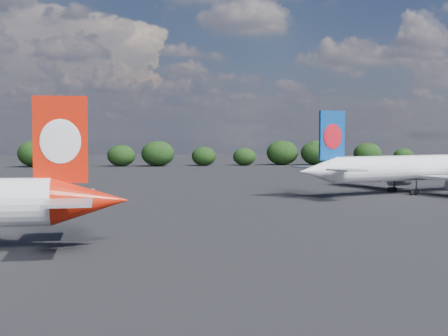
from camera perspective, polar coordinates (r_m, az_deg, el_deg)
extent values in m
plane|color=black|center=(102.97, -12.51, -3.12)|extent=(500.00, 500.00, 0.00)
cone|color=red|center=(61.13, -12.08, -2.96)|extent=(7.57, 4.98, 4.58)
cube|color=red|center=(60.93, -14.73, 2.52)|extent=(5.06, 0.73, 8.25)
ellipsoid|color=white|center=(60.66, -14.74, 2.36)|extent=(3.86, 0.39, 4.22)
ellipsoid|color=white|center=(61.21, -14.71, 2.37)|extent=(3.86, 0.39, 4.22)
cube|color=#999CA0|center=(56.15, -14.07, -3.13)|extent=(4.42, 5.72, 0.28)
cube|color=#999CA0|center=(66.18, -13.58, -2.20)|extent=(4.42, 5.72, 0.28)
cylinder|color=white|center=(122.33, 16.90, 0.01)|extent=(35.58, 16.87, 4.76)
cone|color=white|center=(108.10, 8.62, -0.27)|extent=(8.78, 7.08, 4.76)
cube|color=navy|center=(109.64, 9.84, 2.95)|extent=(5.08, 2.24, 8.56)
ellipsoid|color=red|center=(109.42, 9.94, 2.86)|extent=(3.82, 1.55, 4.38)
ellipsoid|color=red|center=(109.87, 9.75, 2.86)|extent=(3.82, 1.55, 4.38)
cube|color=#999CA0|center=(105.10, 11.15, -0.18)|extent=(5.98, 6.83, 0.29)
cube|color=#999CA0|center=(113.42, 7.83, 0.08)|extent=(5.98, 6.83, 0.29)
cube|color=#999CA0|center=(132.73, 13.72, -0.38)|extent=(12.33, 19.99, 0.52)
cylinder|color=#999CA0|center=(130.59, 15.72, -1.00)|extent=(5.35, 4.04, 2.57)
cube|color=#999CA0|center=(130.55, 15.73, -0.71)|extent=(2.06, 0.99, 1.14)
cylinder|color=black|center=(119.19, 17.19, -1.67)|extent=(0.34, 0.34, 2.38)
cylinder|color=black|center=(119.26, 17.18, -2.10)|extent=(1.13, 0.76, 1.05)
cylinder|color=black|center=(118.53, 16.82, -2.13)|extent=(1.13, 0.76, 1.05)
cylinder|color=black|center=(123.28, 15.31, -1.49)|extent=(0.34, 0.34, 2.38)
cylinder|color=black|center=(123.35, 15.31, -1.91)|extent=(1.13, 0.76, 1.05)
cylinder|color=black|center=(122.64, 14.95, -1.94)|extent=(1.13, 0.76, 1.05)
cube|color=#13631B|center=(219.79, -14.66, 0.91)|extent=(6.00, 0.30, 2.60)
cylinder|color=#969A9F|center=(220.19, -15.30, 0.33)|extent=(0.20, 0.20, 2.00)
cylinder|color=#969A9F|center=(219.58, -14.01, 0.34)|extent=(0.20, 0.20, 2.00)
cube|color=gold|center=(224.15, -6.84, 1.23)|extent=(5.00, 0.30, 3.00)
cylinder|color=#969A9F|center=(224.25, -6.84, 0.52)|extent=(0.30, 0.30, 2.50)
ellipsoid|color=black|center=(223.65, -16.89, 1.27)|extent=(11.97, 10.13, 9.21)
ellipsoid|color=black|center=(226.14, -13.86, 1.31)|extent=(11.74, 9.93, 9.03)
ellipsoid|color=black|center=(221.60, -9.38, 1.13)|extent=(9.88, 8.36, 7.60)
ellipsoid|color=black|center=(220.20, -6.07, 1.32)|extent=(11.62, 9.83, 8.94)
ellipsoid|color=black|center=(223.28, -1.85, 1.08)|extent=(8.84, 7.48, 6.80)
ellipsoid|color=black|center=(225.17, 1.88, 1.05)|extent=(8.34, 7.05, 6.41)
ellipsoid|color=black|center=(230.04, 5.35, 1.41)|extent=(11.73, 9.93, 9.02)
ellipsoid|color=black|center=(229.23, 8.45, 1.37)|extent=(11.57, 9.79, 8.90)
ellipsoid|color=black|center=(237.43, 12.99, 1.28)|extent=(10.55, 8.92, 8.11)
ellipsoid|color=black|center=(243.80, 16.10, 1.04)|extent=(7.80, 6.60, 6.00)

